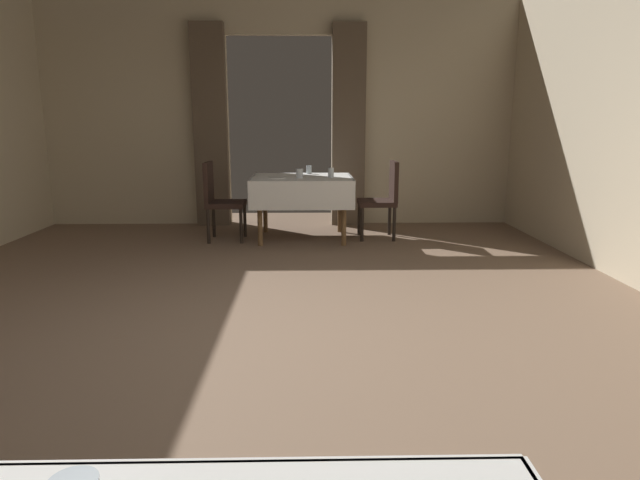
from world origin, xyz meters
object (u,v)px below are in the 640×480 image
Objects in this scene: chair_mid_right at (384,196)px; glass_mid_c at (331,173)px; dining_table_mid at (302,186)px; glass_mid_b at (300,173)px; chair_mid_left at (219,197)px; plate_mid_a at (277,178)px; glass_mid_d at (309,170)px.

glass_mid_c is (-0.64, -0.12, 0.29)m from chair_mid_right.
dining_table_mid is 0.24m from glass_mid_b.
chair_mid_left is 0.74m from plate_mid_a.
dining_table_mid is 11.04× the size of glass_mid_b.
glass_mid_c reaches higher than dining_table_mid.
chair_mid_left reaches higher than glass_mid_d.
chair_mid_left is 1.18m from glass_mid_d.
glass_mid_b is at bearing -170.81° from glass_mid_c.
chair_mid_right is 8.64× the size of glass_mid_b.
chair_mid_right is 0.71m from glass_mid_c.
dining_table_mid is 0.41m from glass_mid_d.
chair_mid_right reaches higher than glass_mid_d.
dining_table_mid is 1.28× the size of chair_mid_left.
dining_table_mid is 0.99m from chair_mid_left.
glass_mid_d is at bearing 157.93° from chair_mid_right.
dining_table_mid is 1.28× the size of chair_mid_right.
plate_mid_a is (0.69, -0.10, 0.24)m from chair_mid_left.
glass_mid_b is 0.55m from glass_mid_d.
glass_mid_b reaches higher than dining_table_mid.
plate_mid_a is 0.66m from glass_mid_d.
glass_mid_c is (0.37, 0.06, 0.00)m from glass_mid_b.
chair_mid_left is 8.19× the size of glass_mid_c.
chair_mid_right is 1.01m from glass_mid_d.
plate_mid_a is 0.63m from glass_mid_c.
chair_mid_left is (-0.98, -0.08, -0.13)m from dining_table_mid.
glass_mid_b reaches higher than glass_mid_d.
glass_mid_c is (1.32, -0.04, 0.29)m from chair_mid_left.
glass_mid_d is at bearing 118.18° from glass_mid_c.
glass_mid_c is at bearing -61.82° from glass_mid_d.
glass_mid_d is at bearing 55.67° from plate_mid_a.
plate_mid_a is (-1.27, -0.18, 0.24)m from chair_mid_right.
chair_mid_right is at bearing 0.12° from dining_table_mid.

